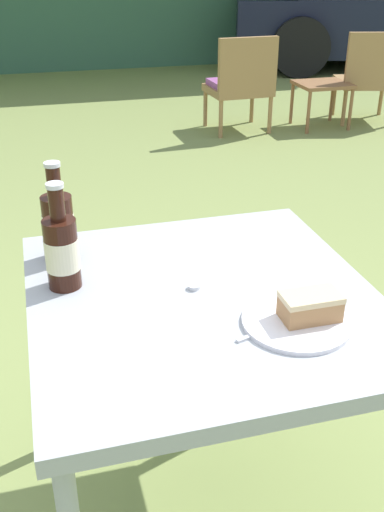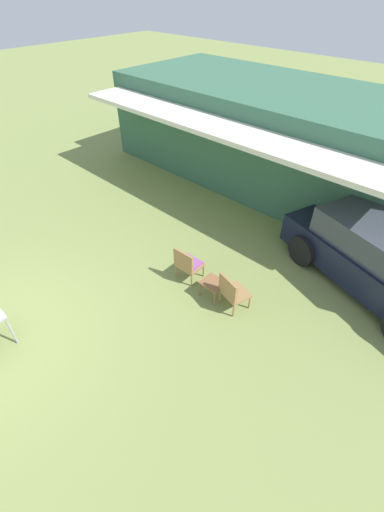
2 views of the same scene
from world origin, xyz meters
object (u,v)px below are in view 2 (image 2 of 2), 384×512
(parked_car, at_px, (382,256))
(wicker_chair_plain, at_px, (232,291))
(wicker_chair_cushioned, at_px, (188,263))
(garden_side_table, at_px, (213,284))

(parked_car, xyz_separation_m, wicker_chair_plain, (-1.79, -2.73, -0.27))
(parked_car, distance_m, wicker_chair_cushioned, 4.06)
(wicker_chair_cushioned, bearing_deg, parked_car, -140.47)
(parked_car, relative_size, wicker_chair_plain, 5.56)
(garden_side_table, bearing_deg, wicker_chair_cushioned, 176.67)
(wicker_chair_cushioned, distance_m, garden_side_table, 0.76)
(parked_car, bearing_deg, wicker_chair_cushioned, -119.90)
(wicker_chair_cushioned, relative_size, garden_side_table, 1.79)
(parked_car, relative_size, garden_side_table, 9.95)
(wicker_chair_plain, distance_m, garden_side_table, 0.48)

